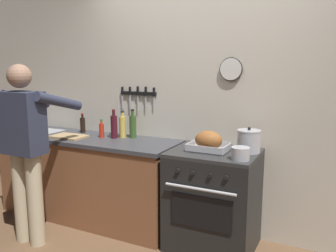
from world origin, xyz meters
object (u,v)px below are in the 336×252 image
bottle_soy_sauce (83,125)px  bottle_wine_red (114,126)px  person_cook (26,143)px  cutting_board (69,136)px  bottle_olive_oil (133,126)px  stock_pot (249,141)px  roasting_pan (209,142)px  bottle_cooking_oil (123,126)px  bottle_dish_soap (114,127)px  saucepan (240,154)px  stove (213,199)px  bottle_hot_sauce (102,130)px

bottle_soy_sauce → bottle_wine_red: bottle_wine_red is taller
person_cook → cutting_board: 0.56m
person_cook → bottle_olive_oil: 1.04m
cutting_board → stock_pot: bearing=6.8°
cutting_board → bottle_olive_oil: bottle_olive_oil is taller
roasting_pan → bottle_olive_oil: 0.92m
bottle_wine_red → bottle_cooking_oil: bearing=46.6°
bottle_soy_sauce → bottle_dish_soap: bottle_dish_soap is taller
saucepan → bottle_olive_oil: bottle_olive_oil is taller
bottle_wine_red → bottle_cooking_oil: bottle_wine_red is taller
bottle_olive_oil → cutting_board: bearing=-155.0°
roasting_pan → stock_pot: 0.35m
cutting_board → bottle_soy_sauce: (-0.04, 0.28, 0.08)m
roasting_pan → cutting_board: (-1.51, -0.10, -0.07)m
stock_pot → bottle_wine_red: size_ratio=0.74×
stove → bottle_olive_oil: bottle_olive_oil is taller
stove → cutting_board: size_ratio=2.50×
stove → saucepan: (0.28, -0.18, 0.50)m
saucepan → bottle_dish_soap: size_ratio=0.66×
stove → stock_pot: (0.28, 0.10, 0.55)m
saucepan → bottle_soy_sauce: bottle_soy_sauce is taller
roasting_pan → bottle_olive_oil: size_ratio=1.18×
bottle_wine_red → stock_pot: bearing=1.5°
roasting_pan → bottle_hot_sauce: bearing=177.5°
stove → bottle_dish_soap: 1.33m
stove → bottle_soy_sauce: bottle_soy_sauce is taller
saucepan → bottle_olive_oil: size_ratio=0.50×
saucepan → stock_pot: bearing=90.5°
stove → bottle_soy_sauce: bearing=174.2°
cutting_board → bottle_cooking_oil: bottle_cooking_oil is taller
roasting_pan → bottle_dish_soap: (-1.15, 0.20, 0.01)m
roasting_pan → saucepan: (0.33, -0.17, -0.03)m
stove → bottle_wine_red: size_ratio=2.99×
roasting_pan → bottle_cooking_oil: 1.01m
bottle_soy_sauce → person_cook: bearing=-87.1°
bottle_soy_sauce → bottle_wine_red: size_ratio=0.73×
roasting_pan → bottle_soy_sauce: (-1.55, 0.17, 0.01)m
saucepan → bottle_hot_sauce: bottle_hot_sauce is taller
roasting_pan → bottle_olive_oil: (-0.90, 0.18, 0.04)m
bottle_soy_sauce → bottle_cooking_oil: (0.55, -0.03, 0.03)m
bottle_wine_red → bottle_hot_sauce: bearing=-168.7°
stock_pot → bottle_hot_sauce: size_ratio=1.17×
bottle_soy_sauce → bottle_wine_red: (0.49, -0.09, 0.04)m
saucepan → bottle_cooking_oil: bottle_cooking_oil is taller
bottle_olive_oil → bottle_soy_sauce: bearing=-179.3°
roasting_pan → saucepan: roasting_pan is taller
stove → bottle_cooking_oil: bottle_cooking_oil is taller
stove → bottle_soy_sauce: size_ratio=4.12×
cutting_board → bottle_wine_red: 0.50m
cutting_board → bottle_soy_sauce: bottle_soy_sauce is taller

